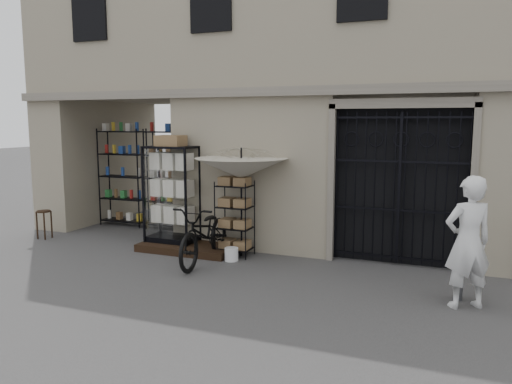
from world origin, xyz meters
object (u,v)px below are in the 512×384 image
at_px(wooden_stool, 44,224).
at_px(white_bucket, 231,254).
at_px(market_umbrella, 241,163).
at_px(bicycle, 206,262).
at_px(display_cabinet, 172,199).
at_px(shopkeeper, 464,307).
at_px(wire_rack, 235,219).
at_px(steel_bollard, 459,275).

bearing_deg(wooden_stool, white_bucket, -1.31).
xyz_separation_m(market_umbrella, wooden_stool, (-4.83, -0.28, -1.53)).
distance_m(white_bucket, bicycle, 0.52).
bearing_deg(display_cabinet, shopkeeper, 9.83).
bearing_deg(white_bucket, display_cabinet, 164.44).
height_order(bicycle, shopkeeper, bicycle).
relative_size(bicycle, shopkeeper, 1.12).
bearing_deg(market_umbrella, display_cabinet, 178.12).
relative_size(display_cabinet, shopkeeper, 1.13).
distance_m(wire_rack, bicycle, 1.04).
relative_size(white_bucket, bicycle, 0.12).
bearing_deg(wire_rack, shopkeeper, -13.72).
bearing_deg(shopkeeper, wooden_stool, -36.07).
bearing_deg(wire_rack, white_bucket, -72.02).
relative_size(market_umbrella, steel_bollard, 3.42).
bearing_deg(bicycle, steel_bollard, -9.64).
bearing_deg(display_cabinet, bicycle, -8.18).
bearing_deg(market_umbrella, wooden_stool, -176.72).
relative_size(display_cabinet, market_umbrella, 0.84).
bearing_deg(wooden_stool, wire_rack, 3.36).
relative_size(display_cabinet, wire_rack, 1.45).
xyz_separation_m(steel_bollard, shopkeeper, (0.09, -0.28, -0.38)).
height_order(display_cabinet, market_umbrella, market_umbrella).
bearing_deg(steel_bollard, market_umbrella, 165.13).
distance_m(white_bucket, wooden_stool, 4.79).
bearing_deg(wooden_stool, bicycle, -5.11).
relative_size(bicycle, steel_bollard, 2.82).
xyz_separation_m(wooden_stool, steel_bollard, (8.85, -0.79, 0.04)).
height_order(display_cabinet, bicycle, display_cabinet).
bearing_deg(wire_rack, display_cabinet, -178.27).
bearing_deg(market_umbrella, wire_rack, -179.05).
bearing_deg(wooden_stool, market_umbrella, 3.28).
xyz_separation_m(display_cabinet, white_bucket, (1.58, -0.44, -0.93)).
relative_size(display_cabinet, steel_bollard, 2.87).
bearing_deg(wire_rack, steel_bollard, -10.48).
height_order(display_cabinet, wire_rack, display_cabinet).
height_order(display_cabinet, shopkeeper, display_cabinet).
bearing_deg(market_umbrella, white_bucket, -96.93).
distance_m(wire_rack, white_bucket, 0.73).
distance_m(display_cabinet, wire_rack, 1.52).
bearing_deg(wooden_stool, steel_bollard, -5.10).
distance_m(wire_rack, steel_bollard, 4.31).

